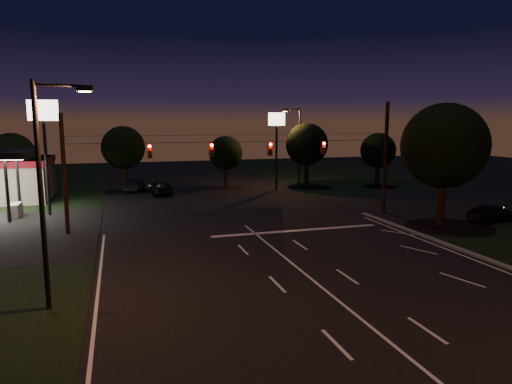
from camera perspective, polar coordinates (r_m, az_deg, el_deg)
name	(u,v)px	position (r m, az deg, el deg)	size (l,w,h in m)	color
ground	(332,296)	(20.46, 9.46, -12.65)	(140.00, 140.00, 0.00)	black
cross_street_right	(455,206)	(44.30, 23.67, -1.62)	(20.00, 16.00, 0.02)	black
center_line	(419,366)	(15.82, 19.71, -19.77)	(0.14, 40.00, 0.01)	silver
stop_bar	(297,230)	(31.66, 5.12, -4.81)	(12.00, 0.50, 0.01)	silver
utility_pole_right	(383,213)	(38.78, 15.59, -2.59)	(0.30, 0.30, 9.00)	black
utility_pole_left	(68,234)	(33.04, -22.42, -4.89)	(0.28, 0.28, 8.00)	black
signal_span	(241,149)	(33.17, -1.84, 5.45)	(24.00, 0.40, 1.56)	black
pole_sign_left_near	(44,128)	(39.39, -24.98, 7.32)	(2.20, 0.30, 9.10)	black
pole_sign_right	(277,133)	(49.87, 2.59, 7.41)	(1.80, 0.30, 8.40)	black
street_light_left	(47,179)	(19.32, -24.64, 1.47)	(2.20, 0.35, 9.00)	black
street_light_right_far	(297,141)	(52.92, 5.18, 6.38)	(2.20, 0.35, 9.00)	black
tree_right_near	(443,147)	(35.08, 22.34, 5.26)	(6.00, 6.00, 8.76)	black
tree_far_a	(12,156)	(48.16, -28.15, 3.97)	(4.20, 4.20, 6.42)	black
tree_far_b	(123,148)	(51.22, -16.23, 5.29)	(4.60, 4.60, 6.98)	black
tree_far_c	(225,153)	(51.56, -3.84, 4.84)	(3.80, 3.80, 5.86)	black
tree_far_d	(306,145)	(52.44, 6.33, 5.89)	(4.80, 4.80, 7.30)	black
tree_far_e	(378,151)	(54.37, 14.97, 5.00)	(4.00, 4.00, 6.18)	black
car_oncoming_a	(160,187)	(47.87, -11.92, 0.61)	(1.84, 4.57, 1.56)	black
car_oncoming_b	(135,185)	(51.03, -14.89, 0.90)	(1.45, 4.17, 1.37)	black
car_cross	(493,213)	(38.69, 27.52, -2.32)	(1.80, 4.44, 1.29)	black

